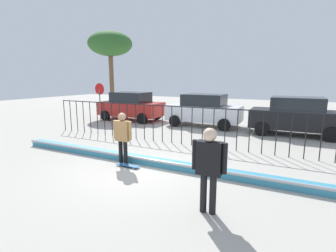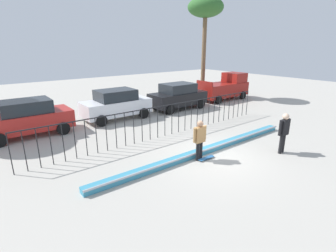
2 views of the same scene
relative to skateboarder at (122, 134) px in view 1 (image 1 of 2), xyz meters
name	(u,v)px [view 1 (image 1 of 2)]	position (x,y,z in m)	size (l,w,h in m)	color
ground_plane	(138,169)	(0.67, -0.16, -1.03)	(60.00, 60.00, 0.00)	#ADA89E
bowl_coping_ledge	(147,160)	(0.67, 0.36, -0.91)	(11.00, 0.41, 0.27)	teal
perimeter_fence	(182,121)	(0.67, 3.26, 0.00)	(14.04, 0.04, 1.64)	black
skateboarder	(122,134)	(0.00, 0.00, 0.00)	(0.69, 0.26, 1.71)	black
skateboard	(128,165)	(0.28, -0.16, -0.97)	(0.80, 0.20, 0.07)	#26598C
camera_operator	(209,163)	(3.41, -1.70, 0.06)	(0.73, 0.27, 1.81)	black
parked_car_red	(131,106)	(-4.97, 7.67, -0.05)	(4.30, 2.12, 1.90)	#B2231E
parked_car_white	(204,110)	(0.17, 7.77, -0.05)	(4.30, 2.12, 1.90)	silver
parked_car_black	(296,116)	(5.05, 7.46, -0.05)	(4.30, 2.12, 1.90)	black
stop_sign	(100,97)	(-6.76, 6.64, 0.59)	(0.76, 0.07, 2.50)	slate
palm_tree_short	(110,45)	(-8.56, 10.17, 4.44)	(3.50, 3.50, 6.50)	brown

